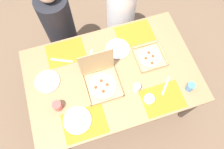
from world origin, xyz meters
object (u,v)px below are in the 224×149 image
at_px(diner_right_seat, 121,16).
at_px(condiment_bowl, 149,99).
at_px(cup_spare, 58,106).
at_px(pizza_box_edge_far, 101,81).
at_px(plate_far_left, 48,81).
at_px(plate_far_right, 78,120).
at_px(diner_left_seat, 61,30).
at_px(plate_middle, 118,49).
at_px(cup_dark, 190,87).
at_px(cup_clear_left, 136,88).
at_px(pizza_box_center, 150,57).

bearing_deg(diner_right_seat, condiment_bowl, -96.25).
bearing_deg(cup_spare, condiment_bowl, -12.87).
bearing_deg(pizza_box_edge_far, plate_far_left, 161.30).
distance_m(plate_far_left, plate_far_right, 0.45).
xyz_separation_m(condiment_bowl, diner_left_seat, (-0.58, 1.09, -0.21)).
relative_size(plate_middle, plate_far_right, 0.97).
xyz_separation_m(plate_middle, cup_dark, (0.47, -0.57, 0.04)).
distance_m(plate_far_left, cup_spare, 0.26).
relative_size(plate_middle, cup_spare, 2.63).
height_order(cup_dark, diner_right_seat, diner_right_seat).
xyz_separation_m(plate_far_left, cup_dark, (1.18, -0.44, 0.04)).
height_order(cup_dark, diner_left_seat, diner_left_seat).
bearing_deg(cup_dark, plate_far_left, 159.33).
distance_m(cup_clear_left, cup_spare, 0.69).
distance_m(pizza_box_edge_far, diner_left_seat, 0.88).
bearing_deg(pizza_box_edge_far, plate_middle, 48.98).
distance_m(plate_far_right, cup_clear_left, 0.57).
relative_size(cup_spare, condiment_bowl, 0.95).
bearing_deg(cup_dark, pizza_box_edge_far, 158.10).
bearing_deg(cup_clear_left, pizza_box_center, 47.90).
bearing_deg(diner_right_seat, plate_far_left, -144.61).
distance_m(pizza_box_edge_far, plate_middle, 0.38).
bearing_deg(plate_far_right, cup_dark, -1.34).
height_order(pizza_box_center, diner_right_seat, diner_right_seat).
relative_size(condiment_bowl, diner_right_seat, 0.08).
distance_m(plate_middle, diner_left_seat, 0.74).
xyz_separation_m(cup_clear_left, diner_left_seat, (-0.51, 0.96, -0.24)).
xyz_separation_m(plate_far_right, diner_right_seat, (0.75, 1.07, -0.23)).
distance_m(plate_middle, cup_dark, 0.74).
bearing_deg(condiment_bowl, diner_left_seat, 118.15).
xyz_separation_m(pizza_box_center, cup_spare, (-0.92, -0.21, 0.03)).
relative_size(plate_middle, diner_left_seat, 0.19).
bearing_deg(cup_spare, cup_dark, -9.27).
distance_m(condiment_bowl, diner_right_seat, 1.12).
xyz_separation_m(cup_spare, diner_right_seat, (0.88, 0.91, -0.26)).
bearing_deg(condiment_bowl, plate_far_left, 151.69).
relative_size(cup_dark, diner_left_seat, 0.07).
height_order(plate_far_right, cup_clear_left, cup_clear_left).
relative_size(plate_far_right, diner_right_seat, 0.20).
distance_m(plate_middle, plate_far_left, 0.71).
xyz_separation_m(plate_far_right, cup_dark, (1.01, -0.02, 0.04)).
xyz_separation_m(cup_spare, diner_left_seat, (0.18, 0.91, -0.24)).
distance_m(diner_left_seat, diner_right_seat, 0.70).
distance_m(cup_spare, condiment_bowl, 0.78).
relative_size(cup_clear_left, diner_left_seat, 0.07).
distance_m(cup_clear_left, diner_right_seat, 1.02).
distance_m(plate_far_left, cup_clear_left, 0.79).
height_order(plate_far_right, diner_right_seat, diner_right_seat).
relative_size(pizza_box_center, plate_middle, 1.15).
distance_m(plate_middle, plate_far_right, 0.76).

